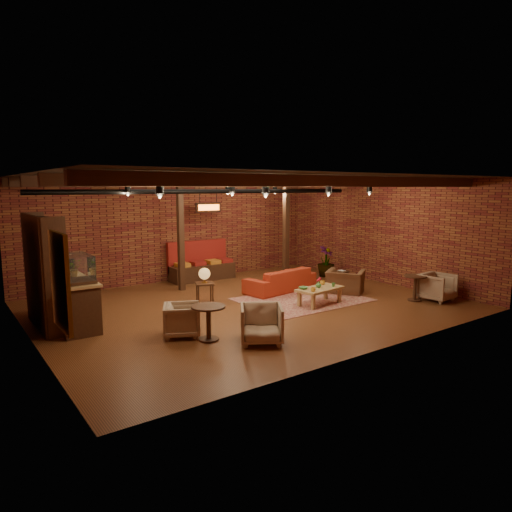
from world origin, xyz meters
TOP-DOWN VIEW (x-y plane):
  - floor at (0.00, 0.00)m, footprint 10.00×10.00m
  - ceiling at (0.00, 0.00)m, footprint 10.00×8.00m
  - wall_back at (0.00, 4.00)m, footprint 10.00×0.02m
  - wall_front at (0.00, -4.00)m, footprint 10.00×0.02m
  - wall_left at (-5.00, 0.00)m, footprint 0.02×8.00m
  - wall_right at (5.00, 0.00)m, footprint 0.02×8.00m
  - ceiling_beams at (0.00, 0.00)m, footprint 9.80×6.40m
  - ceiling_pipe at (0.00, 1.60)m, footprint 9.60×0.12m
  - post_left at (-0.60, 2.60)m, footprint 0.16×0.16m
  - post_right at (2.80, 2.00)m, footprint 0.16×0.16m
  - service_counter at (-4.10, 1.00)m, footprint 0.80×2.50m
  - plant_counter at (-4.00, 1.20)m, footprint 0.35×0.39m
  - shelving_hutch at (-4.50, 1.10)m, footprint 0.52×2.00m
  - chalkboard_menu at (-4.93, -2.30)m, footprint 0.08×0.96m
  - banquette at (0.60, 3.55)m, footprint 2.10×0.70m
  - service_sign at (0.60, 3.10)m, footprint 0.86×0.06m
  - ceiling_spotlights at (0.00, 0.00)m, footprint 6.40×4.40m
  - rug at (1.48, -0.32)m, footprint 3.19×2.45m
  - sofa at (1.65, 0.83)m, footprint 2.33×1.19m
  - coffee_table at (1.49, -0.95)m, footprint 1.34×0.79m
  - side_table_lamp at (-0.85, 0.79)m, footprint 0.58×0.58m
  - round_table_left at (-2.17, -1.72)m, footprint 0.66×0.66m
  - armchair_a at (-2.47, -1.18)m, footprint 0.91×0.93m
  - armchair_b at (-1.41, -2.42)m, footprint 1.06×1.05m
  - armchair_right at (2.98, -0.43)m, footprint 1.09×1.19m
  - side_table_book at (3.53, 0.30)m, footprint 0.49×0.49m
  - round_table_right at (3.82, -2.12)m, footprint 0.58×0.58m
  - armchair_far at (4.33, -2.44)m, footprint 0.82×0.77m
  - plant_tall at (4.26, 1.66)m, footprint 2.22×2.22m

SIDE VIEW (x-z plane):
  - floor at x=0.00m, z-range 0.00..0.00m
  - rug at x=1.48m, z-range 0.00..0.01m
  - sofa at x=1.65m, z-range 0.00..0.65m
  - armchair_a at x=-2.47m, z-range 0.00..0.73m
  - coffee_table at x=1.49m, z-range 0.04..0.73m
  - armchair_far at x=4.33m, z-range 0.00..0.79m
  - armchair_b at x=-1.41m, z-range 0.00..0.81m
  - side_table_book at x=3.53m, z-range 0.19..0.66m
  - armchair_right at x=2.98m, z-range 0.00..0.87m
  - round_table_right at x=3.82m, z-range 0.11..0.79m
  - round_table_left at x=-2.17m, z-range 0.12..0.81m
  - banquette at x=0.60m, z-range 0.00..1.00m
  - side_table_lamp at x=-0.85m, z-range 0.25..1.18m
  - service_counter at x=-4.10m, z-range 0.00..1.60m
  - shelving_hutch at x=-4.50m, z-range 0.00..2.40m
  - plant_counter at x=-4.00m, z-range 1.07..1.37m
  - plant_tall at x=4.26m, z-range 0.00..3.06m
  - wall_back at x=0.00m, z-range 0.00..3.20m
  - wall_front at x=0.00m, z-range 0.00..3.20m
  - wall_left at x=-5.00m, z-range 0.00..3.20m
  - wall_right at x=5.00m, z-range 0.00..3.20m
  - post_left at x=-0.60m, z-range 0.00..3.20m
  - post_right at x=2.80m, z-range 0.00..3.20m
  - chalkboard_menu at x=-4.93m, z-range 0.87..2.33m
  - service_sign at x=0.60m, z-range 2.20..2.50m
  - ceiling_pipe at x=0.00m, z-range 2.79..2.91m
  - ceiling_spotlights at x=0.00m, z-range 2.72..3.00m
  - ceiling_beams at x=0.00m, z-range 2.97..3.19m
  - ceiling at x=0.00m, z-range 3.19..3.21m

